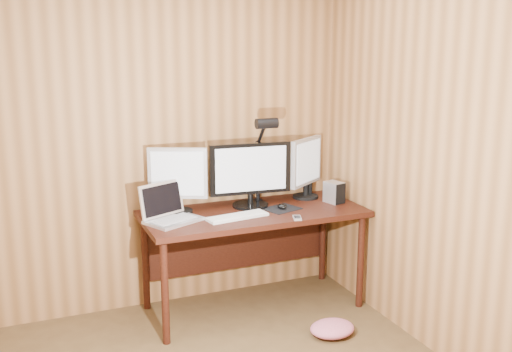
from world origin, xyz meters
TOP-DOWN VIEW (x-y plane):
  - room_shell at (0.00, 0.00)m, footprint 4.00×4.00m
  - desk at (0.93, 1.70)m, footprint 1.60×0.70m
  - monitor_center at (0.96, 1.75)m, footprint 0.61×0.27m
  - monitor_left at (0.42, 1.79)m, footprint 0.40×0.21m
  - monitor_right at (1.45, 1.82)m, footprint 0.37×0.27m
  - laptop at (0.31, 1.64)m, footprint 0.44×0.40m
  - keyboard at (0.76, 1.51)m, footprint 0.46×0.19m
  - mousepad at (1.14, 1.60)m, footprint 0.29×0.26m
  - mouse at (1.14, 1.60)m, footprint 0.10×0.12m
  - hard_drive at (1.59, 1.61)m, footprint 0.13×0.17m
  - phone at (1.14, 1.33)m, footprint 0.09×0.12m
  - speaker at (1.50, 1.87)m, footprint 0.05×0.05m
  - desk_lamp at (1.06, 1.76)m, footprint 0.16×0.23m
  - fabric_pile at (1.25, 1.01)m, footprint 0.34×0.29m

SIDE VIEW (x-z plane):
  - fabric_pile at x=1.25m, z-range 0.00..0.10m
  - desk at x=0.93m, z-range 0.25..1.00m
  - mousepad at x=1.14m, z-range 0.75..0.75m
  - phone at x=1.14m, z-range 0.75..0.76m
  - keyboard at x=0.76m, z-range 0.75..0.77m
  - mouse at x=1.14m, z-range 0.75..0.79m
  - speaker at x=1.50m, z-range 0.75..0.87m
  - laptop at x=0.31m, z-range 0.69..0.94m
  - hard_drive at x=1.59m, z-range 0.75..0.91m
  - monitor_center at x=0.96m, z-range 0.76..1.24m
  - monitor_right at x=1.45m, z-range 0.77..1.24m
  - monitor_left at x=0.42m, z-range 0.77..1.24m
  - desk_lamp at x=1.06m, z-range 0.83..1.54m
  - room_shell at x=0.00m, z-range -0.75..3.25m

